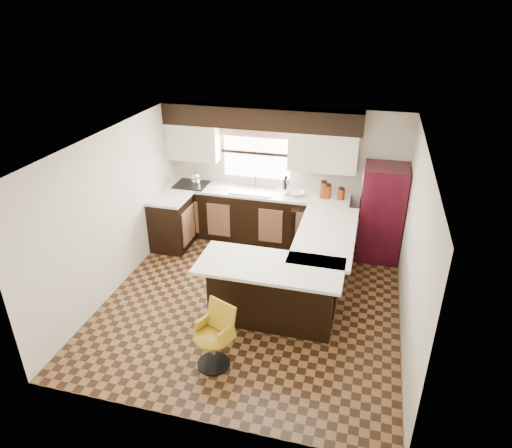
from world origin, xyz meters
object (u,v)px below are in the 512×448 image
(bar_chair, at_px, (212,338))
(refrigerator, at_px, (382,213))
(peninsula_return, at_px, (272,293))
(peninsula_long, at_px, (321,261))

(bar_chair, bearing_deg, refrigerator, 83.23)
(peninsula_return, height_order, refrigerator, refrigerator)
(peninsula_long, xyz_separation_m, refrigerator, (0.83, 1.20, 0.36))
(peninsula_long, height_order, refrigerator, refrigerator)
(peninsula_long, height_order, peninsula_return, same)
(peninsula_long, xyz_separation_m, peninsula_return, (-0.53, -0.97, 0.00))
(peninsula_long, height_order, bar_chair, peninsula_long)
(peninsula_long, distance_m, refrigerator, 1.50)
(peninsula_long, relative_size, bar_chair, 2.37)
(bar_chair, bearing_deg, peninsula_return, 87.56)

